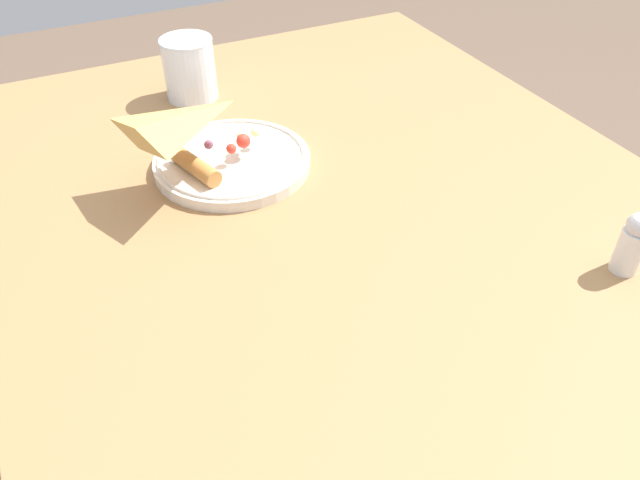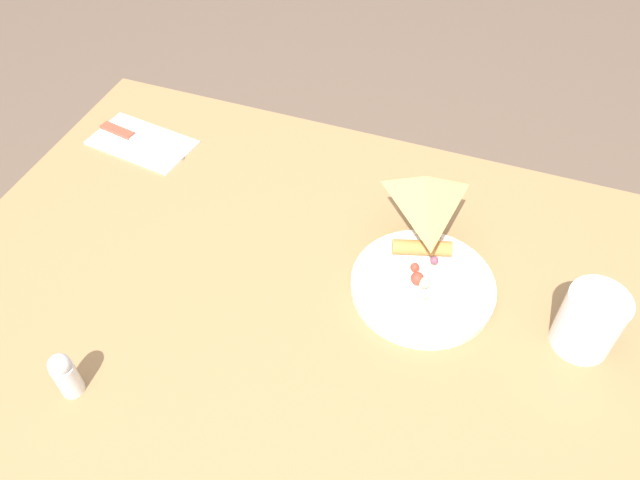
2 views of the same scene
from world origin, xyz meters
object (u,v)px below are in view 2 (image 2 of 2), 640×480
Objects in this scene: dining_table at (304,348)px; milk_glass at (589,323)px; butter_knife at (137,139)px; plate_pizza at (423,283)px; salt_shaker at (65,374)px; napkin_folded at (142,143)px.

milk_glass is (0.39, 0.09, 0.15)m from dining_table.
dining_table is 5.97× the size of butter_knife.
dining_table is 0.22m from plate_pizza.
plate_pizza is at bearing -5.24° from butter_knife.
salt_shaker is at bearing -137.17° from dining_table.
plate_pizza reaches higher than dining_table.
napkin_folded is at bearing 164.79° from plate_pizza.
milk_glass is at bearing 26.23° from salt_shaker.
salt_shaker reaches higher than plate_pizza.
dining_table is 11.66× the size of milk_glass.
napkin_folded is at bearing 168.04° from milk_glass.
napkin_folded is at bearing 110.86° from salt_shaker.
milk_glass reaches higher than plate_pizza.
milk_glass is at bearing 12.43° from dining_table.
napkin_folded is 0.52m from salt_shaker.
milk_glass is at bearing -2.04° from butter_knife.
plate_pizza is at bearing -15.21° from napkin_folded.
plate_pizza is 0.62m from butter_knife.
dining_table is at bearing -167.57° from milk_glass.
dining_table is 14.82× the size of salt_shaker.
plate_pizza is 0.61m from napkin_folded.
butter_knife is 0.53m from salt_shaker.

